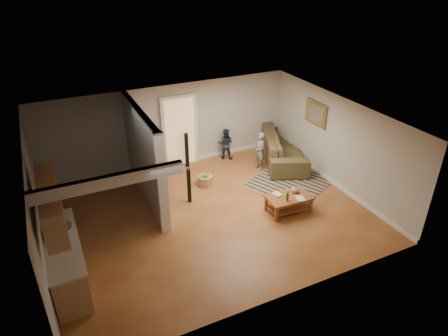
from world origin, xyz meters
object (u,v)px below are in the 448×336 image
Objects in this scene: speaker_left at (189,186)px; toddler at (225,158)px; child at (259,169)px; tv_console at (147,161)px; coffee_table at (289,199)px; speaker_right at (187,150)px; toy_basket at (205,180)px; sofa at (282,158)px.

speaker_left reaches higher than toddler.
child is 1.17× the size of toddler.
tv_console reaches higher than toddler.
speaker_right is (-1.44, 3.34, 0.20)m from coffee_table.
speaker_right is 2.58× the size of toy_basket.
tv_console is 1.20× the size of speaker_right.
toddler is (1.29, 0.00, -0.54)m from speaker_right.
coffee_table is 0.98× the size of child.
tv_console is 1.36× the size of speaker_left.
toddler is (-0.60, 1.08, 0.00)m from child.
speaker_right is 2.25m from child.
tv_console is 3.36m from child.
speaker_left is 1.98m from speaker_right.
child is (-1.01, -0.30, 0.00)m from sofa.
tv_console is at bearing 130.33° from speaker_left.
speaker_left is at bearing 144.85° from coffee_table.
speaker_right is (-2.90, 0.79, 0.54)m from sofa.
toddler is at bearing 19.16° from tv_console.
coffee_table reaches higher than sofa.
coffee_table is at bearing 173.93° from sofa.
speaker_left reaches higher than coffee_table.
toy_basket is (0.06, -1.26, -0.39)m from speaker_right.
coffee_table is at bearing -55.54° from speaker_right.
coffee_table is 2.33m from child.
tv_console reaches higher than sofa.
sofa is 3.74m from speaker_left.
sofa is 2.65× the size of speaker_right.
toy_basket is (-2.84, -0.47, 0.16)m from sofa.
child is (1.83, 0.17, -0.16)m from toy_basket.
sofa is at bearing -4.11° from speaker_right.
speaker_left is 0.82× the size of child.
toy_basket is at bearing 80.48° from toddler.
sofa is at bearing 60.32° from coffee_table.
speaker_right reaches higher than coffee_table.
speaker_right is at bearing 29.04° from tv_console.
sofa is at bearing 30.37° from speaker_left.
toy_basket is 1.84m from child.
coffee_table is at bearing -4.96° from child.
toy_basket is at bearing 54.07° from speaker_left.
tv_console reaches higher than toy_basket.
speaker_right reaches higher than sofa.
speaker_right is at bearing 92.78° from toy_basket.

